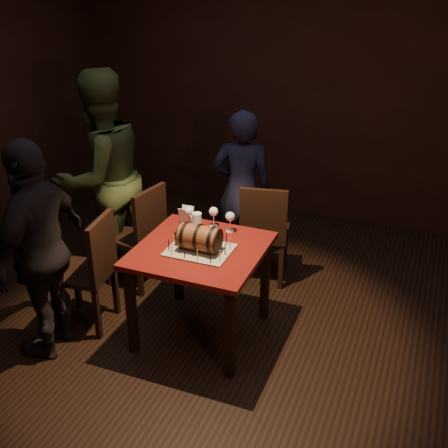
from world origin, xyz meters
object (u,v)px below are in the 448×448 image
(pint_of_ale, at_px, (197,223))
(chair_left_front, at_px, (92,266))
(person_left_rear, at_px, (102,177))
(wine_glass_right, at_px, (230,217))
(person_left_front, at_px, (41,250))
(chair_left_rear, at_px, (142,232))
(chair_back, at_px, (264,229))
(wine_glass_left, at_px, (189,212))
(wine_glass_mid, at_px, (214,212))
(barrel_cake, at_px, (199,238))
(pub_table, at_px, (201,261))
(person_back, at_px, (241,190))

(pint_of_ale, bearing_deg, chair_left_front, -148.32)
(pint_of_ale, height_order, person_left_rear, person_left_rear)
(wine_glass_right, relative_size, person_left_front, 0.10)
(chair_left_rear, bearing_deg, chair_back, 24.49)
(chair_left_rear, bearing_deg, chair_left_front, -95.62)
(chair_back, relative_size, person_left_front, 0.58)
(wine_glass_left, xyz_separation_m, wine_glass_mid, (0.18, 0.06, -0.00))
(wine_glass_right, bearing_deg, barrel_cake, -103.53)
(wine_glass_mid, bearing_deg, pub_table, -82.52)
(chair_left_rear, distance_m, chair_left_front, 0.66)
(pub_table, height_order, wine_glass_left, wine_glass_left)
(pint_of_ale, distance_m, chair_back, 0.80)
(chair_left_front, bearing_deg, chair_left_rear, 84.38)
(barrel_cake, bearing_deg, wine_glass_right, 76.47)
(wine_glass_left, bearing_deg, person_back, 82.47)
(person_left_rear, bearing_deg, wine_glass_right, 101.37)
(person_back, bearing_deg, person_left_rear, 12.70)
(chair_left_rear, distance_m, person_left_rear, 0.59)
(wine_glass_right, xyz_separation_m, chair_back, (0.09, 0.58, -0.35))
(person_left_rear, distance_m, person_left_front, 1.13)
(person_left_front, bearing_deg, wine_glass_left, 134.80)
(wine_glass_mid, distance_m, chair_left_rear, 0.79)
(pint_of_ale, bearing_deg, person_left_rear, 162.72)
(pub_table, bearing_deg, chair_left_front, -167.13)
(pint_of_ale, distance_m, person_left_rear, 1.10)
(wine_glass_left, distance_m, chair_back, 0.81)
(wine_glass_left, distance_m, person_back, 0.88)
(pub_table, relative_size, person_left_front, 0.56)
(wine_glass_left, bearing_deg, wine_glass_mid, 18.25)
(person_left_rear, bearing_deg, barrel_cake, 84.80)
(chair_left_rear, relative_size, person_left_front, 0.58)
(pub_table, distance_m, chair_left_front, 0.85)
(wine_glass_right, relative_size, pint_of_ale, 1.07)
(wine_glass_left, height_order, chair_left_front, chair_left_front)
(pint_of_ale, relative_size, chair_left_front, 0.16)
(pub_table, xyz_separation_m, chair_left_front, (-0.82, -0.19, -0.12))
(wine_glass_left, height_order, person_left_rear, person_left_rear)
(chair_back, height_order, chair_left_rear, same)
(barrel_cake, relative_size, wine_glass_mid, 2.15)
(pub_table, distance_m, chair_left_rear, 0.90)
(chair_back, height_order, person_back, person_back)
(pub_table, distance_m, wine_glass_left, 0.44)
(wine_glass_mid, distance_m, person_left_front, 1.29)
(chair_left_rear, xyz_separation_m, person_back, (0.64, 0.70, 0.21))
(chair_left_rear, bearing_deg, pub_table, -31.94)
(wine_glass_right, relative_size, chair_back, 0.17)
(chair_left_front, relative_size, person_left_front, 0.58)
(barrel_cake, relative_size, wine_glass_left, 2.15)
(pint_of_ale, bearing_deg, wine_glass_mid, 56.70)
(wine_glass_right, xyz_separation_m, chair_left_rear, (-0.86, 0.14, -0.35))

